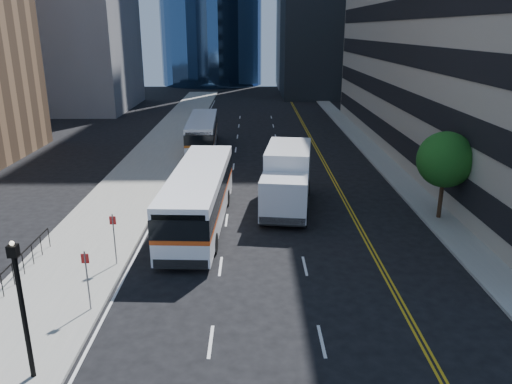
% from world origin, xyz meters
% --- Properties ---
extents(ground, '(160.00, 160.00, 0.00)m').
position_xyz_m(ground, '(0.00, 0.00, 0.00)').
color(ground, black).
rests_on(ground, ground).
extents(sidewalk_west, '(5.00, 90.00, 0.15)m').
position_xyz_m(sidewalk_west, '(-10.50, 25.00, 0.07)').
color(sidewalk_west, gray).
rests_on(sidewalk_west, ground).
extents(sidewalk_east, '(2.00, 90.00, 0.15)m').
position_xyz_m(sidewalk_east, '(9.00, 25.00, 0.07)').
color(sidewalk_east, gray).
rests_on(sidewalk_east, ground).
extents(street_tree, '(3.20, 3.20, 5.10)m').
position_xyz_m(street_tree, '(9.00, 8.00, 3.64)').
color(street_tree, '#332114').
rests_on(street_tree, sidewalk_east).
extents(lamp_post, '(0.28, 0.28, 4.56)m').
position_xyz_m(lamp_post, '(-9.00, -6.00, 2.72)').
color(lamp_post, black).
rests_on(lamp_post, sidewalk_west).
extents(bus_front, '(3.25, 12.63, 3.23)m').
position_xyz_m(bus_front, '(-4.98, 7.29, 1.76)').
color(bus_front, white).
rests_on(bus_front, ground).
extents(bus_rear, '(2.85, 11.26, 2.88)m').
position_xyz_m(bus_rear, '(-6.60, 26.56, 1.57)').
color(bus_rear, white).
rests_on(bus_rear, ground).
extents(box_truck, '(3.67, 8.06, 3.72)m').
position_xyz_m(box_truck, '(0.18, 10.14, 1.96)').
color(box_truck, silver).
rests_on(box_truck, ground).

